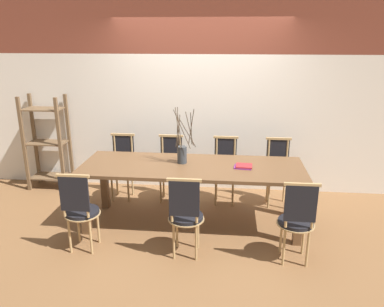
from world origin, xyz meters
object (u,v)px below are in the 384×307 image
at_px(vase_centerpiece, 182,152).
at_px(shelving_rack, 47,143).
at_px(chair_near_center, 297,219).
at_px(chair_far_center, 225,168).
at_px(dining_table, 192,173).
at_px(book_stack, 244,166).

relative_size(vase_centerpiece, shelving_rack, 0.48).
height_order(chair_near_center, chair_far_center, same).
xyz_separation_m(dining_table, shelving_rack, (-2.30, 0.98, 0.03)).
xyz_separation_m(chair_near_center, vase_centerpiece, (-1.26, 0.80, 0.41)).
distance_m(dining_table, shelving_rack, 2.50).
bearing_deg(dining_table, shelving_rack, 156.92).
height_order(dining_table, shelving_rack, shelving_rack).
distance_m(book_stack, shelving_rack, 3.08).
bearing_deg(shelving_rack, dining_table, -23.08).
distance_m(chair_near_center, vase_centerpiece, 1.55).
distance_m(chair_far_center, shelving_rack, 2.71).
xyz_separation_m(chair_near_center, book_stack, (-0.53, 0.71, 0.29)).
bearing_deg(chair_near_center, book_stack, 126.50).
xyz_separation_m(chair_far_center, book_stack, (0.22, -0.73, 0.29)).
bearing_deg(vase_centerpiece, book_stack, -7.05).
relative_size(chair_far_center, shelving_rack, 0.65).
distance_m(dining_table, chair_near_center, 1.36).
bearing_deg(vase_centerpiece, chair_far_center, 51.20).
bearing_deg(chair_near_center, shelving_rack, 153.66).
bearing_deg(chair_far_center, vase_centerpiece, 51.20).
height_order(chair_far_center, vase_centerpiece, vase_centerpiece).
xyz_separation_m(chair_far_center, vase_centerpiece, (-0.52, -0.64, 0.41)).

